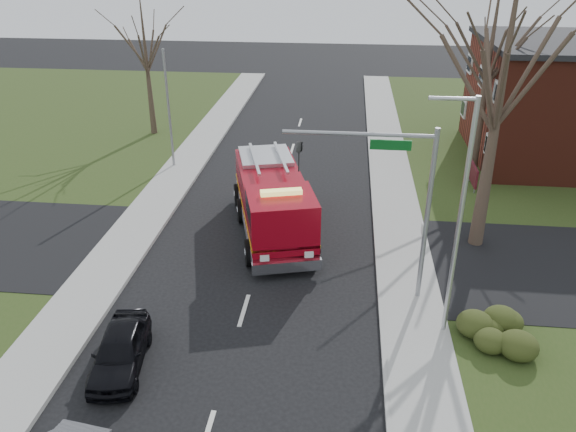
# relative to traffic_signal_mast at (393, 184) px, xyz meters

# --- Properties ---
(ground) EXTENTS (120.00, 120.00, 0.00)m
(ground) POSITION_rel_traffic_signal_mast_xyz_m (-5.21, -1.50, -4.71)
(ground) COLOR black
(ground) RESTS_ON ground
(sidewalk_right) EXTENTS (2.40, 80.00, 0.15)m
(sidewalk_right) POSITION_rel_traffic_signal_mast_xyz_m (0.99, -1.50, -4.63)
(sidewalk_right) COLOR #979792
(sidewalk_right) RESTS_ON ground
(sidewalk_left) EXTENTS (2.40, 80.00, 0.15)m
(sidewalk_left) POSITION_rel_traffic_signal_mast_xyz_m (-11.41, -1.50, -4.63)
(sidewalk_left) COLOR #979792
(sidewalk_left) RESTS_ON ground
(health_center_sign) EXTENTS (0.12, 2.00, 1.40)m
(health_center_sign) POSITION_rel_traffic_signal_mast_xyz_m (5.29, 11.00, -3.83)
(health_center_sign) COLOR #49111A
(health_center_sign) RESTS_ON ground
(hedge_corner) EXTENTS (2.80, 2.00, 0.90)m
(hedge_corner) POSITION_rel_traffic_signal_mast_xyz_m (3.79, -2.50, -4.13)
(hedge_corner) COLOR #2A3513
(hedge_corner) RESTS_ON lawn_right
(bare_tree_near) EXTENTS (6.00, 6.00, 12.00)m
(bare_tree_near) POSITION_rel_traffic_signal_mast_xyz_m (4.29, 4.50, 2.71)
(bare_tree_near) COLOR #33281E
(bare_tree_near) RESTS_ON ground
(bare_tree_far) EXTENTS (5.25, 5.25, 10.50)m
(bare_tree_far) POSITION_rel_traffic_signal_mast_xyz_m (5.79, 13.50, 1.78)
(bare_tree_far) COLOR #33281E
(bare_tree_far) RESTS_ON ground
(bare_tree_left) EXTENTS (4.50, 4.50, 9.00)m
(bare_tree_left) POSITION_rel_traffic_signal_mast_xyz_m (-15.21, 18.50, 0.86)
(bare_tree_left) COLOR #33281E
(bare_tree_left) RESTS_ON ground
(traffic_signal_mast) EXTENTS (5.29, 0.18, 6.80)m
(traffic_signal_mast) POSITION_rel_traffic_signal_mast_xyz_m (0.00, 0.00, 0.00)
(traffic_signal_mast) COLOR gray
(traffic_signal_mast) RESTS_ON ground
(streetlight_pole) EXTENTS (1.48, 0.16, 8.40)m
(streetlight_pole) POSITION_rel_traffic_signal_mast_xyz_m (1.93, -2.00, -0.16)
(streetlight_pole) COLOR #B7BABF
(streetlight_pole) RESTS_ON ground
(utility_pole_far) EXTENTS (0.14, 0.14, 7.00)m
(utility_pole_far) POSITION_rel_traffic_signal_mast_xyz_m (-12.01, 12.50, -1.21)
(utility_pole_far) COLOR gray
(utility_pole_far) RESTS_ON ground
(fire_engine) EXTENTS (4.92, 8.69, 3.32)m
(fire_engine) POSITION_rel_traffic_signal_mast_xyz_m (-4.91, 4.73, -3.20)
(fire_engine) COLOR maroon
(fire_engine) RESTS_ON ground
(parked_car_maroon) EXTENTS (2.06, 3.96, 1.29)m
(parked_car_maroon) POSITION_rel_traffic_signal_mast_xyz_m (-8.60, -4.90, -4.06)
(parked_car_maroon) COLOR black
(parked_car_maroon) RESTS_ON ground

